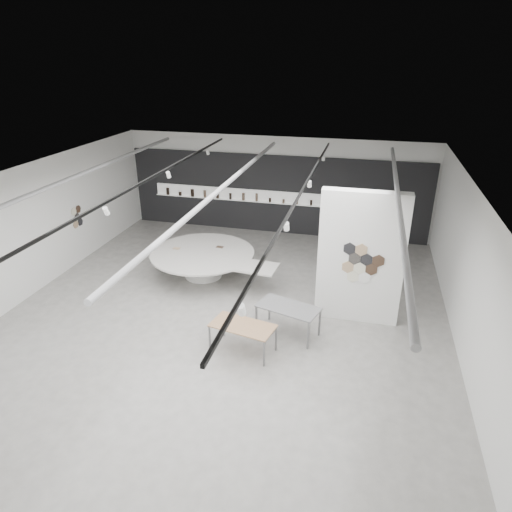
% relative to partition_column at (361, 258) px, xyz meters
% --- Properties ---
extents(room, '(12.02, 14.02, 3.82)m').
position_rel_partition_column_xyz_m(room, '(-3.59, -1.00, 0.27)').
color(room, '#9B9892').
rests_on(room, ground).
extents(back_wall_display, '(11.80, 0.27, 3.10)m').
position_rel_partition_column_xyz_m(back_wall_display, '(-3.58, 5.94, -0.26)').
color(back_wall_display, black).
rests_on(back_wall_display, ground).
extents(partition_column, '(2.20, 0.38, 3.60)m').
position_rel_partition_column_xyz_m(partition_column, '(0.00, 0.00, 0.00)').
color(partition_column, white).
rests_on(partition_column, ground).
extents(display_island, '(4.37, 3.58, 0.85)m').
position_rel_partition_column_xyz_m(display_island, '(-4.86, 1.41, -1.25)').
color(display_island, white).
rests_on(display_island, ground).
extents(sample_table_wood, '(1.66, 1.06, 0.72)m').
position_rel_partition_column_xyz_m(sample_table_wood, '(-2.58, -2.19, -1.13)').
color(sample_table_wood, '#A37954').
rests_on(sample_table_wood, ground).
extents(sample_table_stone, '(1.72, 1.20, 0.80)m').
position_rel_partition_column_xyz_m(sample_table_stone, '(-1.65, -1.21, -1.07)').
color(sample_table_stone, slate).
rests_on(sample_table_stone, ground).
extents(kitchen_counter, '(1.48, 0.68, 1.13)m').
position_rel_partition_column_xyz_m(kitchen_counter, '(-0.56, 5.51, -1.39)').
color(kitchen_counter, white).
rests_on(kitchen_counter, ground).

